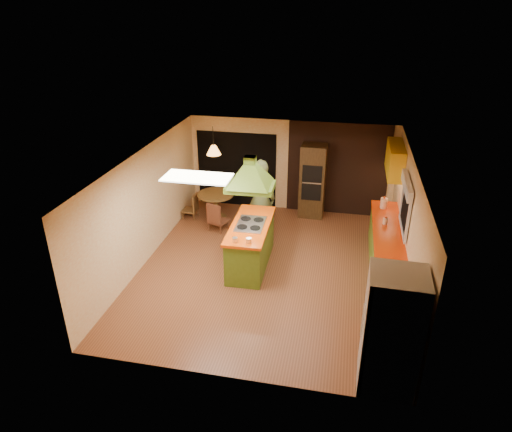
% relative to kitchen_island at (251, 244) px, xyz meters
% --- Properties ---
extents(ground, '(6.50, 6.50, 0.00)m').
position_rel_kitchen_island_xyz_m(ground, '(0.43, -0.10, -0.50)').
color(ground, brown).
rests_on(ground, ground).
extents(room_walls, '(5.50, 6.50, 6.50)m').
position_rel_kitchen_island_xyz_m(room_walls, '(0.43, -0.10, 0.75)').
color(room_walls, '#FFE5B6').
rests_on(room_walls, ground).
extents(ceiling_plane, '(6.50, 6.50, 0.00)m').
position_rel_kitchen_island_xyz_m(ceiling_plane, '(0.43, -0.10, 2.00)').
color(ceiling_plane, silver).
rests_on(ceiling_plane, room_walls).
extents(brick_panel, '(2.64, 0.03, 2.50)m').
position_rel_kitchen_island_xyz_m(brick_panel, '(1.68, 3.13, 0.75)').
color(brick_panel, '#381E14').
rests_on(brick_panel, ground).
extents(nook_opening, '(2.20, 0.03, 2.10)m').
position_rel_kitchen_island_xyz_m(nook_opening, '(-1.07, 3.13, 0.55)').
color(nook_opening, black).
rests_on(nook_opening, ground).
extents(right_counter, '(0.62, 3.05, 0.92)m').
position_rel_kitchen_island_xyz_m(right_counter, '(2.88, 0.50, -0.04)').
color(right_counter, olive).
rests_on(right_counter, ground).
extents(upper_cabinets, '(0.34, 1.40, 0.70)m').
position_rel_kitchen_island_xyz_m(upper_cabinets, '(3.00, 2.10, 1.45)').
color(upper_cabinets, yellow).
rests_on(upper_cabinets, room_walls).
extents(window_right, '(0.12, 1.35, 1.06)m').
position_rel_kitchen_island_xyz_m(window_right, '(3.12, 0.30, 1.27)').
color(window_right, black).
rests_on(window_right, room_walls).
extents(fluor_panel, '(1.20, 0.60, 0.03)m').
position_rel_kitchen_island_xyz_m(fluor_panel, '(-0.67, -1.30, 1.98)').
color(fluor_panel, white).
rests_on(fluor_panel, ceiling_plane).
extents(kitchen_island, '(0.85, 2.01, 1.01)m').
position_rel_kitchen_island_xyz_m(kitchen_island, '(0.00, 0.00, 0.00)').
color(kitchen_island, '#58761D').
rests_on(kitchen_island, ground).
extents(range_hood, '(0.99, 0.73, 0.79)m').
position_rel_kitchen_island_xyz_m(range_hood, '(-0.00, 0.00, 1.75)').
color(range_hood, '#516D1B').
rests_on(range_hood, ceiling_plane).
extents(man, '(0.79, 0.58, 2.00)m').
position_rel_kitchen_island_xyz_m(man, '(-0.05, 1.35, 0.50)').
color(man, '#535D31').
rests_on(man, ground).
extents(refrigerator, '(0.83, 0.79, 1.97)m').
position_rel_kitchen_island_xyz_m(refrigerator, '(2.73, -2.98, 0.48)').
color(refrigerator, silver).
rests_on(refrigerator, ground).
extents(wall_oven, '(0.67, 0.62, 1.97)m').
position_rel_kitchen_island_xyz_m(wall_oven, '(1.06, 2.85, 0.48)').
color(wall_oven, '#4D3318').
rests_on(wall_oven, ground).
extents(dining_table, '(0.95, 0.95, 0.71)m').
position_rel_kitchen_island_xyz_m(dining_table, '(-1.40, 2.12, -0.00)').
color(dining_table, brown).
rests_on(dining_table, ground).
extents(chair_left, '(0.38, 0.38, 0.69)m').
position_rel_kitchen_island_xyz_m(chair_left, '(-2.10, 2.02, -0.16)').
color(chair_left, brown).
rests_on(chair_left, ground).
extents(chair_near, '(0.54, 0.54, 0.78)m').
position_rel_kitchen_island_xyz_m(chair_near, '(-1.15, 1.47, -0.11)').
color(chair_near, brown).
rests_on(chair_near, ground).
extents(pendant_lamp, '(0.38, 0.38, 0.24)m').
position_rel_kitchen_island_xyz_m(pendant_lamp, '(-1.40, 2.12, 1.40)').
color(pendant_lamp, '#FF9E3F').
rests_on(pendant_lamp, ceiling_plane).
extents(canister_large, '(0.19, 0.19, 0.24)m').
position_rel_kitchen_island_xyz_m(canister_large, '(2.83, 1.63, 0.54)').
color(canister_large, beige).
rests_on(canister_large, right_counter).
extents(canister_medium, '(0.19, 0.19, 0.21)m').
position_rel_kitchen_island_xyz_m(canister_medium, '(2.83, 1.59, 0.52)').
color(canister_medium, '#FFEBCD').
rests_on(canister_medium, right_counter).
extents(canister_small, '(0.14, 0.14, 0.14)m').
position_rel_kitchen_island_xyz_m(canister_small, '(2.83, 0.74, 0.49)').
color(canister_small, beige).
rests_on(canister_small, right_counter).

